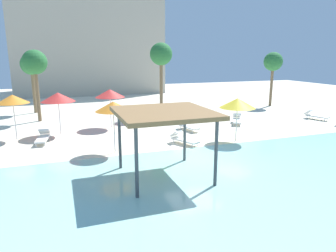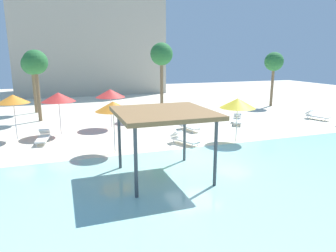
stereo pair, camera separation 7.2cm
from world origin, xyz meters
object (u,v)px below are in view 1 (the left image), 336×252
at_px(lounge_chair_4, 43,137).
at_px(palm_tree_0, 35,64).
at_px(shade_pavilion, 164,115).
at_px(palm_tree_1, 273,63).
at_px(beach_umbrella_red_2, 58,97).
at_px(palm_tree_2, 161,56).
at_px(lounge_chair_2, 188,125).
at_px(lounge_chair_5, 237,119).
at_px(beach_umbrella_yellow_1, 237,103).
at_px(beach_umbrella_orange_0, 12,99).
at_px(lounge_chair_0, 183,139).
at_px(lounge_chair_1, 315,115).
at_px(palm_tree_3, 31,65).
at_px(beach_umbrella_red_3, 110,93).
at_px(beach_umbrella_orange_4, 113,106).

bearing_deg(lounge_chair_4, palm_tree_0, -168.09).
distance_m(shade_pavilion, palm_tree_1, 22.15).
height_order(beach_umbrella_red_2, palm_tree_2, palm_tree_2).
xyz_separation_m(palm_tree_1, palm_tree_2, (-12.40, -1.22, 0.68)).
distance_m(lounge_chair_2, lounge_chair_5, 4.43).
bearing_deg(shade_pavilion, beach_umbrella_red_2, 114.29).
xyz_separation_m(beach_umbrella_yellow_1, beach_umbrella_red_2, (-10.16, 5.32, 0.14)).
relative_size(beach_umbrella_orange_0, lounge_chair_0, 1.44).
bearing_deg(lounge_chair_1, palm_tree_0, -127.41).
relative_size(lounge_chair_5, palm_tree_3, 0.36).
distance_m(shade_pavilion, beach_umbrella_yellow_1, 7.17).
distance_m(beach_umbrella_yellow_1, beach_umbrella_red_2, 11.47).
bearing_deg(beach_umbrella_orange_0, lounge_chair_4, -38.64).
bearing_deg(lounge_chair_1, palm_tree_2, -136.23).
relative_size(lounge_chair_1, palm_tree_1, 0.36).
relative_size(beach_umbrella_red_2, lounge_chair_2, 1.43).
distance_m(lounge_chair_0, lounge_chair_4, 8.52).
height_order(beach_umbrella_red_3, palm_tree_2, palm_tree_2).
height_order(beach_umbrella_orange_0, palm_tree_0, palm_tree_0).
xyz_separation_m(palm_tree_0, palm_tree_2, (9.96, -1.10, 0.58)).
bearing_deg(lounge_chair_2, lounge_chair_1, 78.77).
height_order(beach_umbrella_red_3, beach_umbrella_orange_4, beach_umbrella_orange_4).
distance_m(lounge_chair_1, palm_tree_3, 24.92).
bearing_deg(palm_tree_3, lounge_chair_0, -57.48).
bearing_deg(palm_tree_1, palm_tree_3, 170.16).
xyz_separation_m(beach_umbrella_red_3, lounge_chair_2, (4.99, -2.67, -2.18)).
bearing_deg(lounge_chair_4, lounge_chair_5, 100.15).
relative_size(beach_umbrella_yellow_1, beach_umbrella_red_2, 0.95).
bearing_deg(palm_tree_0, lounge_chair_4, -85.77).
xyz_separation_m(beach_umbrella_orange_4, lounge_chair_5, (10.17, 4.03, -2.21)).
bearing_deg(lounge_chair_1, lounge_chair_2, -110.00).
bearing_deg(beach_umbrella_yellow_1, lounge_chair_1, 20.21).
relative_size(lounge_chair_0, palm_tree_1, 0.36).
distance_m(beach_umbrella_orange_4, palm_tree_3, 15.20).
bearing_deg(lounge_chair_5, beach_umbrella_yellow_1, -1.61).
xyz_separation_m(lounge_chair_4, palm_tree_3, (-1.05, 10.87, 3.97)).
relative_size(palm_tree_1, palm_tree_3, 1.03).
bearing_deg(beach_umbrella_red_2, beach_umbrella_red_3, 15.83).
distance_m(beach_umbrella_yellow_1, palm_tree_2, 9.90).
bearing_deg(lounge_chair_0, beach_umbrella_orange_0, -141.32).
bearing_deg(beach_umbrella_orange_0, beach_umbrella_red_2, 8.06).
bearing_deg(beach_umbrella_red_3, beach_umbrella_orange_0, -167.44).
xyz_separation_m(lounge_chair_2, palm_tree_3, (-10.60, 10.89, 3.97)).
relative_size(beach_umbrella_red_3, lounge_chair_2, 1.42).
xyz_separation_m(lounge_chair_0, palm_tree_3, (-8.95, 14.04, 3.97)).
bearing_deg(lounge_chair_0, beach_umbrella_red_3, -176.40).
xyz_separation_m(beach_umbrella_red_2, lounge_chair_1, (19.95, -1.72, -2.19)).
height_order(beach_umbrella_red_2, palm_tree_0, palm_tree_0).
bearing_deg(lounge_chair_5, lounge_chair_2, -50.82).
distance_m(lounge_chair_4, palm_tree_2, 12.03).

